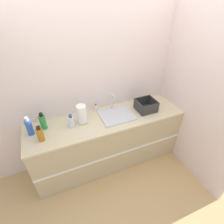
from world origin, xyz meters
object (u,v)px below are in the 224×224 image
at_px(paper_towel_roll, 82,114).
at_px(bottle_green, 43,122).
at_px(bottle_amber, 40,134).
at_px(dish_rack, 146,106).
at_px(soap_dispenser, 96,108).
at_px(bottle_blue, 29,127).
at_px(sink, 117,115).
at_px(bottle_clear, 71,122).

distance_m(paper_towel_roll, bottle_green, 0.53).
bearing_deg(bottle_amber, dish_rack, 2.61).
distance_m(bottle_amber, soap_dispenser, 0.93).
distance_m(dish_rack, bottle_blue, 1.72).
relative_size(paper_towel_roll, soap_dispenser, 2.25).
bearing_deg(sink, soap_dispenser, 136.35).
xyz_separation_m(dish_rack, bottle_blue, (-1.72, 0.10, 0.06)).
relative_size(paper_towel_roll, bottle_green, 1.12).
relative_size(sink, bottle_amber, 2.26).
bearing_deg(bottle_green, soap_dispenser, 8.42).
bearing_deg(bottle_clear, bottle_blue, 173.53).
bearing_deg(bottle_green, dish_rack, -5.87).
xyz_separation_m(bottle_green, soap_dispenser, (0.80, 0.12, -0.06)).
bearing_deg(soap_dispenser, bottle_blue, -169.62).
height_order(bottle_green, bottle_blue, bottle_blue).
height_order(dish_rack, bottle_blue, bottle_blue).
distance_m(paper_towel_roll, bottle_clear, 0.18).
distance_m(bottle_green, soap_dispenser, 0.81).
xyz_separation_m(bottle_blue, bottle_clear, (0.53, -0.06, -0.03)).
distance_m(bottle_clear, soap_dispenser, 0.50).
distance_m(sink, bottle_amber, 1.11).
xyz_separation_m(paper_towel_roll, bottle_clear, (-0.17, -0.04, -0.05)).
bearing_deg(sink, bottle_green, 173.57).
height_order(paper_towel_roll, dish_rack, paper_towel_roll).
distance_m(sink, paper_towel_roll, 0.54).
height_order(paper_towel_roll, soap_dispenser, paper_towel_roll).
distance_m(sink, soap_dispenser, 0.35).
relative_size(paper_towel_roll, bottle_clear, 1.40).
height_order(dish_rack, bottle_green, bottle_green).
relative_size(bottle_clear, soap_dispenser, 1.61).
distance_m(bottle_blue, bottle_clear, 0.54).
height_order(dish_rack, bottle_clear, bottle_clear).
height_order(paper_towel_roll, bottle_amber, paper_towel_roll).
distance_m(paper_towel_roll, bottle_blue, 0.70).
bearing_deg(bottle_amber, bottle_clear, 15.00).
relative_size(bottle_blue, soap_dispenser, 2.19).
height_order(sink, bottle_amber, sink).
relative_size(dish_rack, bottle_green, 1.15).
relative_size(bottle_green, soap_dispenser, 2.01).
bearing_deg(bottle_amber, sink, 5.85).
relative_size(bottle_green, bottle_amber, 1.16).
height_order(bottle_amber, soap_dispenser, bottle_amber).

